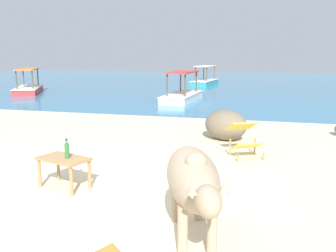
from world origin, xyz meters
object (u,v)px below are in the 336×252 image
at_px(cow, 193,179).
at_px(boat_white, 183,94).
at_px(low_bench_table, 64,163).
at_px(bottle, 67,150).
at_px(deck_chair_far, 244,137).
at_px(boat_teal, 205,81).
at_px(boat_red, 28,88).

xyz_separation_m(cow, boat_white, (-2.81, 12.05, -0.42)).
relative_size(low_bench_table, boat_white, 0.23).
height_order(low_bench_table, boat_white, boat_white).
height_order(bottle, deck_chair_far, bottle).
height_order(low_bench_table, deck_chair_far, deck_chair_far).
bearing_deg(bottle, cow, -25.63).
bearing_deg(boat_teal, bottle, 8.75).
xyz_separation_m(bottle, boat_white, (-0.73, 11.05, -0.34)).
bearing_deg(boat_red, cow, 13.54).
bearing_deg(deck_chair_far, boat_white, 174.72).
xyz_separation_m(boat_red, boat_teal, (8.32, 7.83, 0.00)).
relative_size(low_bench_table, boat_teal, 0.23).
distance_m(bottle, boat_teal, 20.13).
distance_m(boat_teal, boat_white, 9.05).
height_order(boat_red, boat_white, same).
xyz_separation_m(deck_chair_far, boat_teal, (-3.60, 17.60, -0.13)).
bearing_deg(boat_red, bottle, 10.18).
bearing_deg(low_bench_table, boat_red, 144.80).
bearing_deg(boat_white, boat_teal, 4.85).
relative_size(cow, low_bench_table, 2.13).
distance_m(bottle, boat_red, 15.51).
distance_m(low_bench_table, bottle, 0.21).
distance_m(deck_chair_far, boat_red, 15.41).
distance_m(low_bench_table, boat_white, 11.06).
bearing_deg(deck_chair_far, cow, -31.19).
bearing_deg(cow, boat_teal, 169.36).
height_order(cow, boat_red, boat_red).
bearing_deg(boat_white, low_bench_table, -174.58).
relative_size(cow, boat_white, 0.49).
relative_size(deck_chair_far, boat_white, 0.25).
bearing_deg(bottle, deck_chair_far, 45.86).
bearing_deg(deck_chair_far, boat_teal, 166.04).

